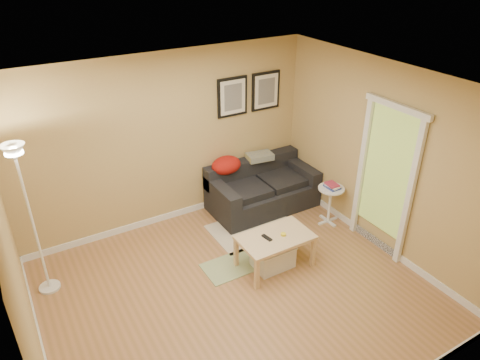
# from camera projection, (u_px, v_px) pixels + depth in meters

# --- Properties ---
(floor) EXTENTS (4.50, 4.50, 0.00)m
(floor) POSITION_uv_depth(u_px,v_px,m) (237.00, 292.00, 5.57)
(floor) COLOR #A77147
(floor) RESTS_ON ground
(ceiling) EXTENTS (4.50, 4.50, 0.00)m
(ceiling) POSITION_uv_depth(u_px,v_px,m) (236.00, 90.00, 4.33)
(ceiling) COLOR white
(ceiling) RESTS_ON wall_back
(wall_back) EXTENTS (4.50, 0.00, 4.50)m
(wall_back) POSITION_uv_depth(u_px,v_px,m) (167.00, 142.00, 6.46)
(wall_back) COLOR tan
(wall_back) RESTS_ON ground
(wall_front) EXTENTS (4.50, 0.00, 4.50)m
(wall_front) POSITION_uv_depth(u_px,v_px,m) (366.00, 321.00, 3.43)
(wall_front) COLOR tan
(wall_front) RESTS_ON ground
(wall_left) EXTENTS (0.00, 4.00, 4.00)m
(wall_left) POSITION_uv_depth(u_px,v_px,m) (17.00, 271.00, 3.94)
(wall_left) COLOR tan
(wall_left) RESTS_ON ground
(wall_right) EXTENTS (0.00, 4.00, 4.00)m
(wall_right) POSITION_uv_depth(u_px,v_px,m) (382.00, 159.00, 5.95)
(wall_right) COLOR tan
(wall_right) RESTS_ON ground
(baseboard_back) EXTENTS (4.50, 0.02, 0.10)m
(baseboard_back) POSITION_uv_depth(u_px,v_px,m) (174.00, 214.00, 7.05)
(baseboard_back) COLOR white
(baseboard_back) RESTS_ON ground
(baseboard_right) EXTENTS (0.02, 4.00, 0.10)m
(baseboard_right) POSITION_uv_depth(u_px,v_px,m) (368.00, 236.00, 6.54)
(baseboard_right) COLOR white
(baseboard_right) RESTS_ON ground
(sofa) EXTENTS (1.70, 0.90, 0.75)m
(sofa) POSITION_uv_depth(u_px,v_px,m) (263.00, 187.00, 7.16)
(sofa) COLOR black
(sofa) RESTS_ON ground
(red_throw) EXTENTS (0.48, 0.36, 0.28)m
(red_throw) POSITION_uv_depth(u_px,v_px,m) (226.00, 165.00, 6.97)
(red_throw) COLOR #B51D10
(red_throw) RESTS_ON sofa
(plaid_throw) EXTENTS (0.45, 0.32, 0.10)m
(plaid_throw) POSITION_uv_depth(u_px,v_px,m) (260.00, 156.00, 7.22)
(plaid_throw) COLOR tan
(plaid_throw) RESTS_ON sofa
(framed_print_left) EXTENTS (0.50, 0.04, 0.60)m
(framed_print_left) POSITION_uv_depth(u_px,v_px,m) (232.00, 97.00, 6.68)
(framed_print_left) COLOR black
(framed_print_left) RESTS_ON wall_back
(framed_print_right) EXTENTS (0.50, 0.04, 0.60)m
(framed_print_right) POSITION_uv_depth(u_px,v_px,m) (266.00, 91.00, 6.95)
(framed_print_right) COLOR black
(framed_print_right) RESTS_ON wall_back
(area_rug) EXTENTS (1.25, 0.85, 0.01)m
(area_rug) POSITION_uv_depth(u_px,v_px,m) (253.00, 228.00, 6.79)
(area_rug) COLOR beige
(area_rug) RESTS_ON ground
(green_runner) EXTENTS (0.70, 0.50, 0.01)m
(green_runner) POSITION_uv_depth(u_px,v_px,m) (230.00, 267.00, 5.99)
(green_runner) COLOR #668C4C
(green_runner) RESTS_ON ground
(coffee_table) EXTENTS (1.07, 0.78, 0.48)m
(coffee_table) POSITION_uv_depth(u_px,v_px,m) (275.00, 251.00, 5.91)
(coffee_table) COLOR #DCB886
(coffee_table) RESTS_ON ground
(remote_control) EXTENTS (0.08, 0.17, 0.02)m
(remote_control) POSITION_uv_depth(u_px,v_px,m) (267.00, 238.00, 5.75)
(remote_control) COLOR black
(remote_control) RESTS_ON coffee_table
(tape_roll) EXTENTS (0.07, 0.07, 0.03)m
(tape_roll) POSITION_uv_depth(u_px,v_px,m) (283.00, 234.00, 5.81)
(tape_roll) COLOR yellow
(tape_roll) RESTS_ON coffee_table
(storage_bin) EXTENTS (0.53, 0.39, 0.33)m
(storage_bin) POSITION_uv_depth(u_px,v_px,m) (273.00, 256.00, 5.94)
(storage_bin) COLOR white
(storage_bin) RESTS_ON ground
(side_table) EXTENTS (0.40, 0.40, 0.61)m
(side_table) POSITION_uv_depth(u_px,v_px,m) (329.00, 205.00, 6.81)
(side_table) COLOR white
(side_table) RESTS_ON ground
(book_stack) EXTENTS (0.24, 0.27, 0.07)m
(book_stack) POSITION_uv_depth(u_px,v_px,m) (332.00, 186.00, 6.66)
(book_stack) COLOR navy
(book_stack) RESTS_ON side_table
(floor_lamp) EXTENTS (0.26, 0.26, 1.99)m
(floor_lamp) POSITION_uv_depth(u_px,v_px,m) (34.00, 226.00, 5.19)
(floor_lamp) COLOR white
(floor_lamp) RESTS_ON ground
(doorway) EXTENTS (0.12, 1.01, 2.13)m
(doorway) POSITION_uv_depth(u_px,v_px,m) (384.00, 182.00, 5.95)
(doorway) COLOR white
(doorway) RESTS_ON ground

